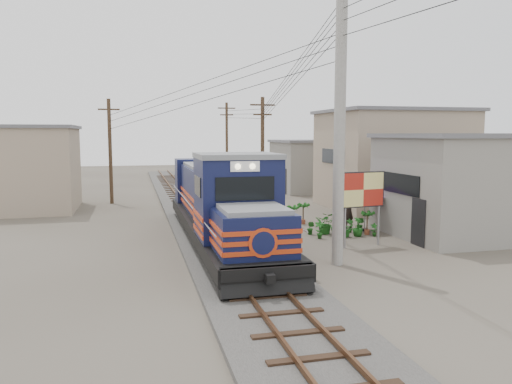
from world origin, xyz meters
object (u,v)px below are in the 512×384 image
object	(u,v)px
locomotive	(220,205)
market_umbrella	(365,192)
billboard	(363,192)
vendor	(348,210)

from	to	relation	value
locomotive	market_umbrella	world-z (taller)	locomotive
locomotive	billboard	xyz separation A→B (m)	(5.64, -1.87, 0.61)
market_umbrella	vendor	world-z (taller)	market_umbrella
billboard	locomotive	bearing A→B (deg)	153.49
locomotive	vendor	xyz separation A→B (m)	(6.80, 2.04, -0.79)
vendor	locomotive	bearing A→B (deg)	-11.73
billboard	market_umbrella	distance (m)	3.50
billboard	vendor	size ratio (longest dim) A/B	1.74
locomotive	market_umbrella	xyz separation A→B (m)	(7.27, 1.20, 0.23)
locomotive	vendor	world-z (taller)	locomotive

